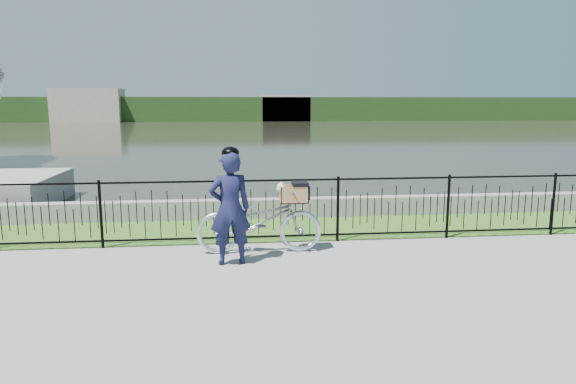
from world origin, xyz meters
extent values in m
plane|color=gray|center=(0.00, 0.00, 0.00)|extent=(120.00, 120.00, 0.00)
cube|color=#37611E|center=(0.00, 2.60, 0.00)|extent=(60.00, 2.00, 0.01)
plane|color=#292A1F|center=(0.00, 33.00, 0.00)|extent=(120.00, 120.00, 0.00)
cube|color=gray|center=(0.00, 3.60, 0.20)|extent=(60.00, 0.30, 0.40)
cube|color=#213D17|center=(0.00, 60.00, 1.50)|extent=(120.00, 6.00, 3.00)
cube|color=#9F9080|center=(-18.00, 58.00, 2.00)|extent=(8.00, 4.00, 4.00)
cube|color=#9F9080|center=(6.00, 58.50, 1.60)|extent=(6.00, 3.00, 3.20)
imported|color=silver|center=(-0.40, 1.07, 0.53)|extent=(2.02, 0.70, 1.06)
cube|color=black|center=(0.16, 1.07, 0.82)|extent=(0.38, 0.18, 0.02)
cube|color=#A6794D|center=(0.16, 1.07, 0.83)|extent=(0.45, 0.30, 0.01)
cube|color=#A6794D|center=(0.16, 1.21, 0.95)|extent=(0.45, 0.02, 0.27)
cube|color=#A6794D|center=(0.16, 0.93, 0.95)|extent=(0.45, 0.01, 0.27)
cube|color=#A6794D|center=(0.38, 1.07, 0.95)|extent=(0.02, 0.30, 0.27)
cube|color=#A6794D|center=(-0.05, 1.07, 0.95)|extent=(0.01, 0.30, 0.27)
cube|color=black|center=(0.26, 1.07, 1.12)|extent=(0.25, 0.31, 0.06)
cube|color=black|center=(0.40, 1.07, 0.98)|extent=(0.02, 0.31, 0.22)
ellipsoid|color=silver|center=(0.14, 1.07, 0.95)|extent=(0.31, 0.22, 0.20)
sphere|color=silver|center=(-0.04, 1.05, 1.07)|extent=(0.15, 0.15, 0.15)
sphere|color=silver|center=(-0.09, 1.03, 1.04)|extent=(0.07, 0.07, 0.07)
sphere|color=black|center=(-0.11, 1.02, 1.03)|extent=(0.02, 0.02, 0.02)
cone|color=#A87646|center=(-0.04, 1.11, 1.13)|extent=(0.06, 0.08, 0.08)
cone|color=#A87646|center=(-0.02, 1.01, 1.13)|extent=(0.06, 0.08, 0.08)
imported|color=#141637|center=(-0.86, 0.53, 0.85)|extent=(0.68, 0.50, 1.70)
ellipsoid|color=black|center=(-0.86, 0.53, 1.68)|extent=(0.26, 0.29, 0.18)
camera|label=1|loc=(-0.81, -7.00, 2.42)|focal=32.00mm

